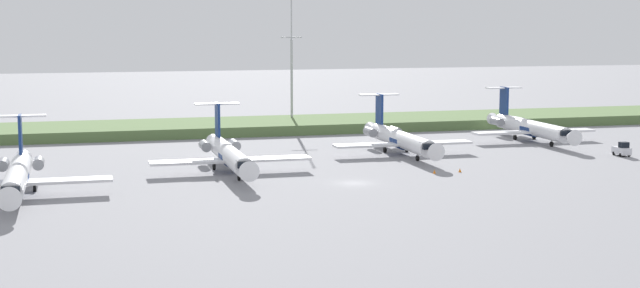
{
  "coord_description": "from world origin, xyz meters",
  "views": [
    {
      "loc": [
        -35.63,
        -115.55,
        21.47
      ],
      "look_at": [
        0.0,
        17.48,
        3.0
      ],
      "focal_mm": 51.81,
      "sensor_mm": 36.0,
      "label": 1
    }
  ],
  "objects_px": {
    "baggage_tug": "(622,150)",
    "safety_cone_mid_marker": "(460,170)",
    "safety_cone_front_marker": "(434,172)",
    "regional_jet_second": "(229,154)",
    "regional_jet_third": "(400,138)",
    "regional_jet_fourth": "(530,127)",
    "antenna_mast": "(292,70)",
    "regional_jet_nearest": "(17,175)"
  },
  "relations": [
    {
      "from": "baggage_tug",
      "to": "safety_cone_front_marker",
      "type": "xyz_separation_m",
      "value": [
        -35.37,
        -8.17,
        -0.73
      ]
    },
    {
      "from": "regional_jet_nearest",
      "to": "safety_cone_mid_marker",
      "type": "height_order",
      "value": "regional_jet_nearest"
    },
    {
      "from": "regional_jet_second",
      "to": "safety_cone_front_marker",
      "type": "bearing_deg",
      "value": -18.41
    },
    {
      "from": "safety_cone_front_marker",
      "to": "regional_jet_third",
      "type": "bearing_deg",
      "value": 84.62
    },
    {
      "from": "regional_jet_third",
      "to": "regional_jet_fourth",
      "type": "distance_m",
      "value": 29.65
    },
    {
      "from": "regional_jet_third",
      "to": "safety_cone_front_marker",
      "type": "xyz_separation_m",
      "value": [
        -1.84,
        -19.5,
        -2.26
      ]
    },
    {
      "from": "antenna_mast",
      "to": "safety_cone_front_marker",
      "type": "bearing_deg",
      "value": -84.48
    },
    {
      "from": "baggage_tug",
      "to": "safety_cone_mid_marker",
      "type": "relative_size",
      "value": 5.82
    },
    {
      "from": "regional_jet_second",
      "to": "regional_jet_third",
      "type": "bearing_deg",
      "value": 19.1
    },
    {
      "from": "antenna_mast",
      "to": "safety_cone_mid_marker",
      "type": "xyz_separation_m",
      "value": [
        9.99,
        -62.23,
        -11.14
      ]
    },
    {
      "from": "regional_jet_second",
      "to": "antenna_mast",
      "type": "height_order",
      "value": "antenna_mast"
    },
    {
      "from": "regional_jet_nearest",
      "to": "antenna_mast",
      "type": "height_order",
      "value": "antenna_mast"
    },
    {
      "from": "regional_jet_fourth",
      "to": "safety_cone_front_marker",
      "type": "bearing_deg",
      "value": -136.01
    },
    {
      "from": "regional_jet_fourth",
      "to": "baggage_tug",
      "type": "xyz_separation_m",
      "value": [
        5.41,
        -20.75,
        -1.53
      ]
    },
    {
      "from": "regional_jet_second",
      "to": "safety_cone_front_marker",
      "type": "relative_size",
      "value": 56.36
    },
    {
      "from": "regional_jet_second",
      "to": "regional_jet_fourth",
      "type": "bearing_deg",
      "value": 18.82
    },
    {
      "from": "antenna_mast",
      "to": "regional_jet_fourth",
      "type": "bearing_deg",
      "value": -42.93
    },
    {
      "from": "regional_jet_second",
      "to": "regional_jet_third",
      "type": "xyz_separation_m",
      "value": [
        29.61,
        10.26,
        0.0
      ]
    },
    {
      "from": "regional_jet_second",
      "to": "safety_cone_mid_marker",
      "type": "xyz_separation_m",
      "value": [
        31.73,
        -9.09,
        -2.26
      ]
    },
    {
      "from": "antenna_mast",
      "to": "baggage_tug",
      "type": "bearing_deg",
      "value": -52.64
    },
    {
      "from": "regional_jet_second",
      "to": "antenna_mast",
      "type": "xyz_separation_m",
      "value": [
        21.74,
        53.14,
        8.88
      ]
    },
    {
      "from": "regional_jet_second",
      "to": "antenna_mast",
      "type": "relative_size",
      "value": 1.12
    },
    {
      "from": "regional_jet_nearest",
      "to": "regional_jet_fourth",
      "type": "distance_m",
      "value": 91.36
    },
    {
      "from": "regional_jet_fourth",
      "to": "safety_cone_front_marker",
      "type": "height_order",
      "value": "regional_jet_fourth"
    },
    {
      "from": "regional_jet_nearest",
      "to": "regional_jet_second",
      "type": "bearing_deg",
      "value": 21.61
    },
    {
      "from": "regional_jet_fourth",
      "to": "regional_jet_third",
      "type": "bearing_deg",
      "value": -161.48
    },
    {
      "from": "regional_jet_third",
      "to": "regional_jet_fourth",
      "type": "xyz_separation_m",
      "value": [
        28.12,
        9.42,
        0.0
      ]
    },
    {
      "from": "safety_cone_front_marker",
      "to": "safety_cone_mid_marker",
      "type": "relative_size",
      "value": 1.0
    },
    {
      "from": "regional_jet_fourth",
      "to": "safety_cone_front_marker",
      "type": "relative_size",
      "value": 56.36
    },
    {
      "from": "safety_cone_front_marker",
      "to": "regional_jet_nearest",
      "type": "bearing_deg",
      "value": -178.01
    },
    {
      "from": "regional_jet_third",
      "to": "baggage_tug",
      "type": "relative_size",
      "value": 9.69
    },
    {
      "from": "regional_jet_nearest",
      "to": "safety_cone_front_marker",
      "type": "height_order",
      "value": "regional_jet_nearest"
    },
    {
      "from": "regional_jet_second",
      "to": "safety_cone_front_marker",
      "type": "height_order",
      "value": "regional_jet_second"
    },
    {
      "from": "regional_jet_second",
      "to": "regional_jet_third",
      "type": "height_order",
      "value": "same"
    },
    {
      "from": "regional_jet_nearest",
      "to": "regional_jet_third",
      "type": "xyz_separation_m",
      "value": [
        57.87,
        21.45,
        0.0
      ]
    },
    {
      "from": "antenna_mast",
      "to": "regional_jet_nearest",
      "type": "bearing_deg",
      "value": -127.86
    },
    {
      "from": "safety_cone_mid_marker",
      "to": "regional_jet_second",
      "type": "bearing_deg",
      "value": 164.02
    },
    {
      "from": "antenna_mast",
      "to": "safety_cone_front_marker",
      "type": "height_order",
      "value": "antenna_mast"
    },
    {
      "from": "baggage_tug",
      "to": "regional_jet_fourth",
      "type": "bearing_deg",
      "value": 104.62
    },
    {
      "from": "regional_jet_fourth",
      "to": "regional_jet_second",
      "type": "bearing_deg",
      "value": -161.18
    },
    {
      "from": "safety_cone_front_marker",
      "to": "safety_cone_mid_marker",
      "type": "height_order",
      "value": "same"
    },
    {
      "from": "baggage_tug",
      "to": "safety_cone_front_marker",
      "type": "distance_m",
      "value": 36.3
    }
  ]
}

